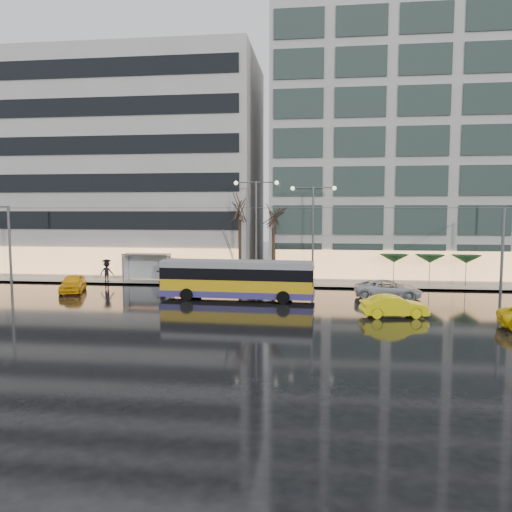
% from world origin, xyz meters
% --- Properties ---
extents(ground, '(140.00, 140.00, 0.00)m').
position_xyz_m(ground, '(0.00, 0.00, 0.00)').
color(ground, black).
rests_on(ground, ground).
extents(sidewalk, '(80.00, 10.00, 0.15)m').
position_xyz_m(sidewalk, '(2.00, 14.00, 0.07)').
color(sidewalk, gray).
rests_on(sidewalk, ground).
extents(kerb, '(80.00, 0.10, 0.15)m').
position_xyz_m(kerb, '(2.00, 9.05, 0.07)').
color(kerb, slate).
rests_on(kerb, ground).
extents(building_left, '(34.00, 14.00, 22.00)m').
position_xyz_m(building_left, '(-16.00, 19.00, 11.15)').
color(building_left, '#A4A29D').
rests_on(building_left, sidewalk).
extents(building_right, '(32.00, 14.00, 25.00)m').
position_xyz_m(building_right, '(19.00, 19.00, 12.65)').
color(building_right, '#A4A29D').
rests_on(building_right, sidewalk).
extents(trolleybus, '(11.37, 4.61, 5.23)m').
position_xyz_m(trolleybus, '(1.55, 3.04, 1.42)').
color(trolleybus, gold).
rests_on(trolleybus, ground).
extents(catenary, '(42.24, 5.12, 7.00)m').
position_xyz_m(catenary, '(1.00, 7.94, 4.25)').
color(catenary, '#595B60').
rests_on(catenary, ground).
extents(bus_shelter, '(4.20, 1.60, 2.51)m').
position_xyz_m(bus_shelter, '(-8.38, 10.69, 1.96)').
color(bus_shelter, '#595B60').
rests_on(bus_shelter, sidewalk).
extents(street_lamp_near, '(3.96, 0.36, 9.03)m').
position_xyz_m(street_lamp_near, '(2.00, 10.80, 5.99)').
color(street_lamp_near, '#595B60').
rests_on(street_lamp_near, sidewalk).
extents(street_lamp_far, '(3.96, 0.36, 8.53)m').
position_xyz_m(street_lamp_far, '(7.00, 10.80, 5.71)').
color(street_lamp_far, '#595B60').
rests_on(street_lamp_far, sidewalk).
extents(tree_a, '(3.20, 3.20, 8.40)m').
position_xyz_m(tree_a, '(0.50, 11.00, 7.09)').
color(tree_a, black).
rests_on(tree_a, sidewalk).
extents(tree_b, '(3.20, 3.20, 7.70)m').
position_xyz_m(tree_b, '(3.50, 11.20, 6.40)').
color(tree_b, black).
rests_on(tree_b, sidewalk).
extents(parasol_a, '(2.50, 2.50, 2.65)m').
position_xyz_m(parasol_a, '(14.00, 11.00, 2.45)').
color(parasol_a, '#595B60').
rests_on(parasol_a, sidewalk).
extents(parasol_b, '(2.50, 2.50, 2.65)m').
position_xyz_m(parasol_b, '(17.00, 11.00, 2.45)').
color(parasol_b, '#595B60').
rests_on(parasol_b, sidewalk).
extents(parasol_c, '(2.50, 2.50, 2.65)m').
position_xyz_m(parasol_c, '(20.00, 11.00, 2.45)').
color(parasol_c, '#595B60').
rests_on(parasol_c, sidewalk).
extents(taxi_a, '(2.88, 4.55, 1.44)m').
position_xyz_m(taxi_a, '(-12.23, 4.82, 0.72)').
color(taxi_a, '#FFB70D').
rests_on(taxi_a, ground).
extents(taxi_b, '(4.26, 1.99, 1.35)m').
position_xyz_m(taxi_b, '(12.18, -1.64, 0.67)').
color(taxi_b, '#FFEB0D').
rests_on(taxi_b, ground).
extents(sedan_silver, '(5.07, 2.48, 1.38)m').
position_xyz_m(sedan_silver, '(12.71, 4.98, 0.69)').
color(sedan_silver, '#B9BABE').
rests_on(sedan_silver, ground).
extents(pedestrian_a, '(1.07, 1.09, 2.19)m').
position_xyz_m(pedestrian_a, '(-5.77, 11.17, 1.64)').
color(pedestrian_a, black).
rests_on(pedestrian_a, sidewalk).
extents(pedestrian_b, '(1.17, 1.12, 1.90)m').
position_xyz_m(pedestrian_b, '(-6.46, 9.89, 1.10)').
color(pedestrian_b, black).
rests_on(pedestrian_b, sidewalk).
extents(pedestrian_c, '(1.27, 0.88, 2.11)m').
position_xyz_m(pedestrian_c, '(-11.35, 9.40, 1.28)').
color(pedestrian_c, black).
rests_on(pedestrian_c, sidewalk).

